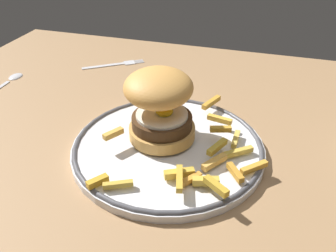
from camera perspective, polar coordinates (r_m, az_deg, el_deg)
ground_plane at (r=52.69cm, az=-0.03°, el=-8.80°), size 111.13×99.56×4.00cm
dinner_plate at (r=54.51cm, az=0.00°, el=-3.32°), size 29.13×29.13×1.60cm
burger at (r=53.27cm, az=-1.28°, el=3.48°), size 12.80×13.05×10.57cm
fries_pile at (r=50.91cm, az=4.31°, el=-4.03°), size 23.81×27.24×2.71cm
fork at (r=84.65cm, az=-8.42°, el=9.75°), size 12.56×9.44×0.36cm
spoon at (r=83.37cm, az=-23.77°, el=6.98°), size 2.69×13.34×0.90cm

